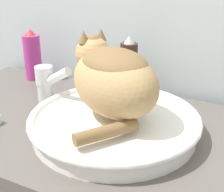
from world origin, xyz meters
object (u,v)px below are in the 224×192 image
Objects in this scene: cat at (112,77)px; faucet at (47,85)px; spray_bottle_trigger at (33,56)px; hairspray_can_black at (129,69)px.

faucet is at bearing 21.75° from cat.
faucet is 0.27m from spray_bottle_trigger.
cat is at bearing -27.29° from spray_bottle_trigger.
spray_bottle_trigger is at bearing 3.87° from cat.
spray_bottle_trigger reaches higher than faucet.
faucet is at bearing -42.06° from spray_bottle_trigger.
hairspray_can_black is at bearing 57.16° from faucet.
cat is 0.23m from hairspray_can_black.
cat is at bearing 0.51° from faucet.
cat is 1.75× the size of spray_bottle_trigger.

